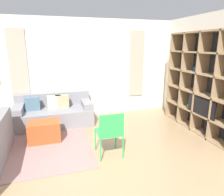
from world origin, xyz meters
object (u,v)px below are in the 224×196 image
object	(u,v)px
couch_main	(54,113)
ottoman	(45,131)
folding_chair	(110,130)
shelving_unit	(202,84)

from	to	relation	value
couch_main	ottoman	size ratio (longest dim) A/B	2.91
ottoman	couch_main	bearing A→B (deg)	76.54
folding_chair	shelving_unit	bearing A→B (deg)	-166.65
ottoman	folding_chair	bearing A→B (deg)	-40.58
ottoman	folding_chair	distance (m)	1.56
ottoman	folding_chair	size ratio (longest dim) A/B	0.76
couch_main	shelving_unit	bearing A→B (deg)	-22.28
couch_main	folding_chair	distance (m)	2.15
shelving_unit	folding_chair	distance (m)	2.52
couch_main	folding_chair	world-z (taller)	folding_chair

